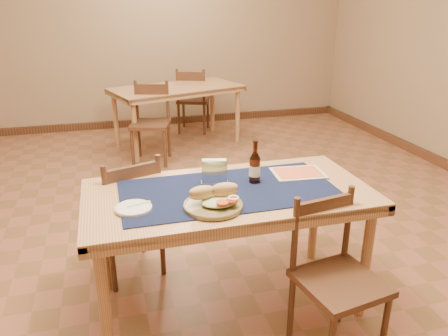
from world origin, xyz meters
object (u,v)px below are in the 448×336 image
object	(u,v)px
main_table	(229,204)
sandwich_plate	(215,201)
back_table	(177,93)
beer_bottle	(255,167)
chair_main_near	(336,275)
chair_main_far	(128,214)
napkin_holder	(214,172)

from	to	relation	value
main_table	sandwich_plate	distance (m)	0.26
back_table	sandwich_plate	bearing A→B (deg)	-96.46
main_table	beer_bottle	bearing A→B (deg)	21.20
chair_main_near	main_table	bearing A→B (deg)	130.71
chair_main_far	chair_main_near	size ratio (longest dim) A/B	1.02
sandwich_plate	napkin_holder	bearing A→B (deg)	75.89
back_table	chair_main_near	size ratio (longest dim) A/B	2.04
napkin_holder	chair_main_far	bearing A→B (deg)	145.50
back_table	beer_bottle	size ratio (longest dim) A/B	6.91
sandwich_plate	beer_bottle	xyz separation A→B (m)	(0.31, 0.26, 0.06)
chair_main_near	beer_bottle	distance (m)	0.74
chair_main_near	napkin_holder	size ratio (longest dim) A/B	5.13
chair_main_far	napkin_holder	distance (m)	0.71
chair_main_near	sandwich_plate	world-z (taller)	sandwich_plate
back_table	napkin_holder	xyz separation A→B (m)	(-0.31, -3.09, 0.15)
beer_bottle	sandwich_plate	bearing A→B (deg)	-139.83
napkin_holder	main_table	bearing A→B (deg)	-68.29
back_table	beer_bottle	xyz separation A→B (m)	(-0.08, -3.15, 0.18)
back_table	sandwich_plate	distance (m)	3.43
chair_main_near	napkin_holder	xyz separation A→B (m)	(-0.48, 0.62, 0.38)
napkin_holder	sandwich_plate	bearing A→B (deg)	-104.11
chair_main_far	beer_bottle	size ratio (longest dim) A/B	3.44
chair_main_near	sandwich_plate	xyz separation A→B (m)	(-0.56, 0.30, 0.35)
chair_main_near	napkin_holder	bearing A→B (deg)	127.46
sandwich_plate	napkin_holder	size ratio (longest dim) A/B	1.86
main_table	beer_bottle	distance (m)	0.26
chair_main_far	chair_main_near	distance (m)	1.37
sandwich_plate	beer_bottle	world-z (taller)	beer_bottle
main_table	napkin_holder	world-z (taller)	napkin_holder
main_table	chair_main_far	distance (m)	0.75
sandwich_plate	back_table	bearing A→B (deg)	83.54
main_table	chair_main_far	world-z (taller)	chair_main_far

